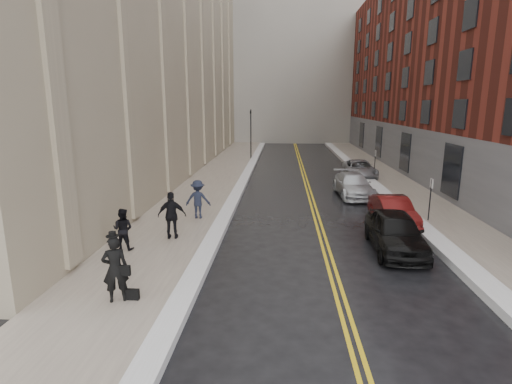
# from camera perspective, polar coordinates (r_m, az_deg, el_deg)

# --- Properties ---
(ground) EXTENTS (160.00, 160.00, 0.00)m
(ground) POSITION_cam_1_polar(r_m,az_deg,el_deg) (12.80, 0.38, -14.25)
(ground) COLOR black
(ground) RESTS_ON ground
(sidewalk_left) EXTENTS (4.00, 64.00, 0.15)m
(sidewalk_left) POSITION_cam_1_polar(r_m,az_deg,el_deg) (28.47, -6.76, 0.90)
(sidewalk_left) COLOR gray
(sidewalk_left) RESTS_ON ground
(sidewalk_right) EXTENTS (3.00, 64.00, 0.15)m
(sidewalk_right) POSITION_cam_1_polar(r_m,az_deg,el_deg) (29.21, 20.27, 0.49)
(sidewalk_right) COLOR gray
(sidewalk_right) RESTS_ON ground
(lane_stripe_a) EXTENTS (0.12, 64.00, 0.01)m
(lane_stripe_a) POSITION_cam_1_polar(r_m,az_deg,el_deg) (28.06, 7.19, 0.56)
(lane_stripe_a) COLOR gold
(lane_stripe_a) RESTS_ON ground
(lane_stripe_b) EXTENTS (0.12, 64.00, 0.01)m
(lane_stripe_b) POSITION_cam_1_polar(r_m,az_deg,el_deg) (28.08, 7.68, 0.56)
(lane_stripe_b) COLOR gold
(lane_stripe_b) RESTS_ON ground
(snow_ridge_left) EXTENTS (0.70, 60.80, 0.26)m
(snow_ridge_left) POSITION_cam_1_polar(r_m,az_deg,el_deg) (28.13, -2.16, 0.95)
(snow_ridge_left) COLOR white
(snow_ridge_left) RESTS_ON ground
(snow_ridge_right) EXTENTS (0.85, 60.80, 0.30)m
(snow_ridge_right) POSITION_cam_1_polar(r_m,az_deg,el_deg) (28.72, 16.74, 0.70)
(snow_ridge_right) COLOR white
(snow_ridge_right) RESTS_ON ground
(building_right) EXTENTS (14.00, 50.00, 18.00)m
(building_right) POSITION_cam_1_polar(r_m,az_deg,el_deg) (38.44, 30.99, 15.63)
(building_right) COLOR maroon
(building_right) RESTS_ON ground
(tower_far_right) EXTENTS (22.00, 18.00, 44.00)m
(tower_far_right) POSITION_cam_1_polar(r_m,az_deg,el_deg) (80.21, 14.53, 23.82)
(tower_far_right) COLOR slate
(tower_far_right) RESTS_ON ground
(traffic_signal) EXTENTS (0.18, 0.15, 5.20)m
(traffic_signal) POSITION_cam_1_polar(r_m,az_deg,el_deg) (41.63, -0.74, 8.82)
(traffic_signal) COLOR black
(traffic_signal) RESTS_ON ground
(parking_sign_near) EXTENTS (0.06, 0.35, 2.23)m
(parking_sign_near) POSITION_cam_1_polar(r_m,az_deg,el_deg) (21.18, 23.64, -0.57)
(parking_sign_near) COLOR black
(parking_sign_near) RESTS_ON ground
(parking_sign_far) EXTENTS (0.06, 0.35, 2.23)m
(parking_sign_far) POSITION_cam_1_polar(r_m,az_deg,el_deg) (32.53, 16.63, 4.20)
(parking_sign_far) COLOR black
(parking_sign_far) RESTS_ON ground
(car_black) EXTENTS (2.00, 4.69, 1.58)m
(car_black) POSITION_cam_1_polar(r_m,az_deg,el_deg) (16.85, 19.27, -5.38)
(car_black) COLOR black
(car_black) RESTS_ON ground
(car_maroon) EXTENTS (1.64, 4.19, 1.36)m
(car_maroon) POSITION_cam_1_polar(r_m,az_deg,el_deg) (20.46, 18.99, -2.57)
(car_maroon) COLOR #4F0F0E
(car_maroon) RESTS_ON ground
(car_silver_near) EXTENTS (2.26, 5.02, 1.43)m
(car_silver_near) POSITION_cam_1_polar(r_m,az_deg,el_deg) (26.11, 13.70, 1.00)
(car_silver_near) COLOR #B9BCC1
(car_silver_near) RESTS_ON ground
(car_silver_far) EXTENTS (2.32, 4.99, 1.38)m
(car_silver_far) POSITION_cam_1_polar(r_m,az_deg,el_deg) (32.73, 14.55, 3.19)
(car_silver_far) COLOR #95979D
(car_silver_far) RESTS_ON ground
(pedestrian_main) EXTENTS (0.85, 0.71, 1.98)m
(pedestrian_main) POSITION_cam_1_polar(r_m,az_deg,el_deg) (12.30, -19.48, -10.33)
(pedestrian_main) COLOR black
(pedestrian_main) RESTS_ON sidewalk_left
(pedestrian_a) EXTENTS (0.85, 0.69, 1.66)m
(pedestrian_a) POSITION_cam_1_polar(r_m,az_deg,el_deg) (16.48, -18.48, -5.04)
(pedestrian_a) COLOR black
(pedestrian_a) RESTS_ON sidewalk_left
(pedestrian_b) EXTENTS (1.26, 0.74, 1.92)m
(pedestrian_b) POSITION_cam_1_polar(r_m,az_deg,el_deg) (20.08, -8.29, -1.02)
(pedestrian_b) COLOR #1A1E2F
(pedestrian_b) RESTS_ON sidewalk_left
(pedestrian_c) EXTENTS (1.23, 0.63, 2.02)m
(pedestrian_c) POSITION_cam_1_polar(r_m,az_deg,el_deg) (17.21, -11.92, -3.29)
(pedestrian_c) COLOR black
(pedestrian_c) RESTS_ON sidewalk_left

